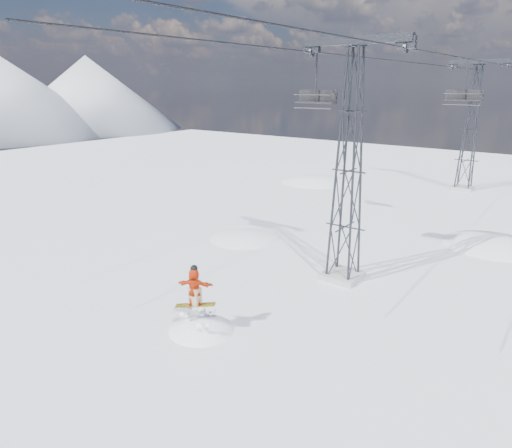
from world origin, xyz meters
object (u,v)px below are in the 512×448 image
object	(u,v)px
lift_tower_near	(348,172)
lift_tower_far	(470,130)
snowboarder_jump	(203,365)
lift_chair_near	(316,98)

from	to	relation	value
lift_tower_near	lift_tower_far	xyz separation A→B (m)	(0.00, 25.00, 0.00)
lift_tower_near	snowboarder_jump	size ratio (longest dim) A/B	1.67
lift_tower_near	snowboarder_jump	distance (m)	10.90
lift_tower_near	lift_chair_near	distance (m)	4.02
lift_tower_far	lift_chair_near	xyz separation A→B (m)	(-2.20, -24.43, 3.31)
lift_tower_far	snowboarder_jump	size ratio (longest dim) A/B	1.67
lift_tower_near	lift_tower_far	size ratio (longest dim) A/B	1.00
lift_tower_near	snowboarder_jump	bearing A→B (deg)	-106.05
lift_chair_near	lift_tower_near	bearing A→B (deg)	-14.59
lift_tower_near	lift_chair_near	world-z (taller)	lift_tower_near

